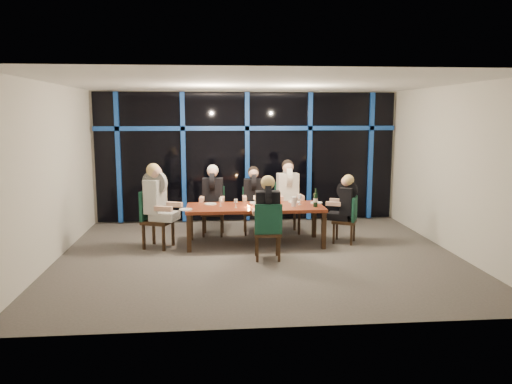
# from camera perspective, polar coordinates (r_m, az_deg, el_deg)

# --- Properties ---
(room) EXTENTS (7.04, 7.00, 3.02)m
(room) POSITION_cam_1_polar(r_m,az_deg,el_deg) (8.55, 0.36, 5.84)
(room) COLOR #5A544F
(room) RESTS_ON ground
(window_wall) EXTENTS (6.86, 0.43, 2.94)m
(window_wall) POSITION_cam_1_polar(r_m,az_deg,el_deg) (11.50, -0.98, 4.27)
(window_wall) COLOR black
(window_wall) RESTS_ON ground
(dining_table) EXTENTS (2.60, 1.00, 0.75)m
(dining_table) POSITION_cam_1_polar(r_m,az_deg,el_deg) (9.51, -0.11, -2.00)
(dining_table) COLOR maroon
(dining_table) RESTS_ON ground
(chair_far_left) EXTENTS (0.50, 0.50, 0.99)m
(chair_far_left) POSITION_cam_1_polar(r_m,az_deg,el_deg) (10.38, -4.90, -1.82)
(chair_far_left) COLOR black
(chair_far_left) RESTS_ON ground
(chair_far_mid) EXTENTS (0.45, 0.45, 0.96)m
(chair_far_mid) POSITION_cam_1_polar(r_m,az_deg,el_deg) (10.48, -0.31, -1.78)
(chair_far_mid) COLOR black
(chair_far_mid) RESTS_ON ground
(chair_far_right) EXTENTS (0.52, 0.52, 1.05)m
(chair_far_right) POSITION_cam_1_polar(r_m,az_deg,el_deg) (10.56, 3.55, -1.45)
(chair_far_right) COLOR black
(chair_far_right) RESTS_ON ground
(chair_end_left) EXTENTS (0.65, 0.65, 1.08)m
(chair_end_left) POSITION_cam_1_polar(r_m,az_deg,el_deg) (9.51, -11.66, -2.67)
(chair_end_left) COLOR black
(chair_end_left) RESTS_ON ground
(chair_end_right) EXTENTS (0.56, 0.56, 0.91)m
(chair_end_right) POSITION_cam_1_polar(r_m,az_deg,el_deg) (9.81, 10.54, -2.84)
(chair_end_right) COLOR black
(chair_end_right) RESTS_ON ground
(chair_near_mid) EXTENTS (0.48, 0.48, 1.00)m
(chair_near_mid) POSITION_cam_1_polar(r_m,az_deg,el_deg) (8.49, 1.36, -4.20)
(chair_near_mid) COLOR black
(chair_near_mid) RESTS_ON ground
(diner_far_left) EXTENTS (0.52, 0.64, 0.97)m
(diner_far_left) POSITION_cam_1_polar(r_m,az_deg,el_deg) (10.23, -4.97, 0.26)
(diner_far_left) COLOR black
(diner_far_left) RESTS_ON ground
(diner_far_mid) EXTENTS (0.48, 0.60, 0.94)m
(diner_far_mid) POSITION_cam_1_polar(r_m,az_deg,el_deg) (10.33, -0.28, 0.21)
(diner_far_mid) COLOR black
(diner_far_mid) RESTS_ON ground
(diner_far_right) EXTENTS (0.54, 0.67, 1.02)m
(diner_far_right) POSITION_cam_1_polar(r_m,az_deg,el_deg) (10.41, 3.68, 0.71)
(diner_far_right) COLOR silver
(diner_far_right) RESTS_ON ground
(diner_end_left) EXTENTS (0.74, 0.66, 1.05)m
(diner_end_left) POSITION_cam_1_polar(r_m,az_deg,el_deg) (9.39, -11.24, -0.16)
(diner_end_left) COLOR black
(diner_end_left) RESTS_ON ground
(diner_end_right) EXTENTS (0.63, 0.58, 0.89)m
(diner_end_right) POSITION_cam_1_polar(r_m,az_deg,el_deg) (9.76, 10.15, -0.72)
(diner_end_right) COLOR black
(diner_end_right) RESTS_ON ground
(diner_near_mid) EXTENTS (0.50, 0.63, 0.97)m
(diner_near_mid) POSITION_cam_1_polar(r_m,az_deg,el_deg) (8.50, 1.33, -1.48)
(diner_near_mid) COLOR black
(diner_near_mid) RESTS_ON ground
(plate_far_left) EXTENTS (0.24, 0.24, 0.01)m
(plate_far_left) POSITION_cam_1_polar(r_m,az_deg,el_deg) (9.70, -5.23, -1.37)
(plate_far_left) COLOR white
(plate_far_left) RESTS_ON dining_table
(plate_far_mid) EXTENTS (0.24, 0.24, 0.01)m
(plate_far_mid) POSITION_cam_1_polar(r_m,az_deg,el_deg) (9.81, -0.05, -1.22)
(plate_far_mid) COLOR white
(plate_far_mid) RESTS_ON dining_table
(plate_far_right) EXTENTS (0.24, 0.24, 0.01)m
(plate_far_right) POSITION_cam_1_polar(r_m,az_deg,el_deg) (9.90, 4.40, -1.15)
(plate_far_right) COLOR white
(plate_far_right) RESTS_ON dining_table
(plate_end_left) EXTENTS (0.24, 0.24, 0.01)m
(plate_end_left) POSITION_cam_1_polar(r_m,az_deg,el_deg) (9.20, -7.93, -1.98)
(plate_end_left) COLOR white
(plate_end_left) RESTS_ON dining_table
(plate_end_right) EXTENTS (0.24, 0.24, 0.01)m
(plate_end_right) POSITION_cam_1_polar(r_m,az_deg,el_deg) (9.88, 6.91, -1.21)
(plate_end_right) COLOR white
(plate_end_right) RESTS_ON dining_table
(plate_near_mid) EXTENTS (0.24, 0.24, 0.01)m
(plate_near_mid) POSITION_cam_1_polar(r_m,az_deg,el_deg) (9.08, 1.06, -2.04)
(plate_near_mid) COLOR white
(plate_near_mid) RESTS_ON dining_table
(wine_bottle) EXTENTS (0.08, 0.08, 0.36)m
(wine_bottle) POSITION_cam_1_polar(r_m,az_deg,el_deg) (9.44, 6.82, -0.88)
(wine_bottle) COLOR black
(wine_bottle) RESTS_ON dining_table
(water_pitcher) EXTENTS (0.11, 0.10, 0.18)m
(water_pitcher) POSITION_cam_1_polar(r_m,az_deg,el_deg) (9.47, 4.36, -1.10)
(water_pitcher) COLOR silver
(water_pitcher) RESTS_ON dining_table
(tea_light) EXTENTS (0.05, 0.05, 0.03)m
(tea_light) POSITION_cam_1_polar(r_m,az_deg,el_deg) (9.36, -0.84, -1.66)
(tea_light) COLOR #FFA44C
(tea_light) RESTS_ON dining_table
(wine_glass_a) EXTENTS (0.06, 0.06, 0.16)m
(wine_glass_a) POSITION_cam_1_polar(r_m,az_deg,el_deg) (9.30, -2.34, -1.09)
(wine_glass_a) COLOR silver
(wine_glass_a) RESTS_ON dining_table
(wine_glass_b) EXTENTS (0.07, 0.07, 0.19)m
(wine_glass_b) POSITION_cam_1_polar(r_m,az_deg,el_deg) (9.57, -0.09, -0.70)
(wine_glass_b) COLOR white
(wine_glass_b) RESTS_ON dining_table
(wine_glass_c) EXTENTS (0.06, 0.06, 0.16)m
(wine_glass_c) POSITION_cam_1_polar(r_m,az_deg,el_deg) (9.49, 2.16, -0.90)
(wine_glass_c) COLOR silver
(wine_glass_c) RESTS_ON dining_table
(wine_glass_d) EXTENTS (0.06, 0.06, 0.16)m
(wine_glass_d) POSITION_cam_1_polar(r_m,az_deg,el_deg) (9.47, -4.07, -0.94)
(wine_glass_d) COLOR silver
(wine_glass_d) RESTS_ON dining_table
(wine_glass_e) EXTENTS (0.07, 0.07, 0.19)m
(wine_glass_e) POSITION_cam_1_polar(r_m,az_deg,el_deg) (9.66, 5.04, -0.62)
(wine_glass_e) COLOR white
(wine_glass_e) RESTS_ON dining_table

